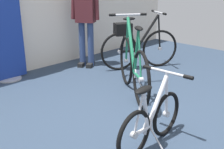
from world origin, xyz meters
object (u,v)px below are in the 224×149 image
at_px(display_bike_left, 136,44).
at_px(visitor_near_wall, 85,14).
at_px(floor_banner_stand, 3,27).
at_px(folding_bike_foreground, 151,119).
at_px(display_bike_right, 133,66).

distance_m(display_bike_left, visitor_near_wall, 1.02).
bearing_deg(floor_banner_stand, visitor_near_wall, -13.38).
bearing_deg(visitor_near_wall, display_bike_left, -57.05).
height_order(folding_bike_foreground, display_bike_right, display_bike_right).
relative_size(folding_bike_foreground, visitor_near_wall, 0.61).
bearing_deg(visitor_near_wall, floor_banner_stand, 166.62).
bearing_deg(display_bike_right, display_bike_left, 37.20).
xyz_separation_m(folding_bike_foreground, display_bike_right, (0.84, 0.94, 0.12)).
distance_m(folding_bike_foreground, visitor_near_wall, 2.78).
bearing_deg(display_bike_left, floor_banner_stand, 149.62).
xyz_separation_m(floor_banner_stand, folding_bike_foreground, (0.07, -2.70, -0.56)).
bearing_deg(display_bike_right, folding_bike_foreground, -131.87).
bearing_deg(folding_bike_foreground, visitor_near_wall, 62.00).
relative_size(display_bike_left, display_bike_right, 0.99).
bearing_deg(floor_banner_stand, display_bike_right, -62.66).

